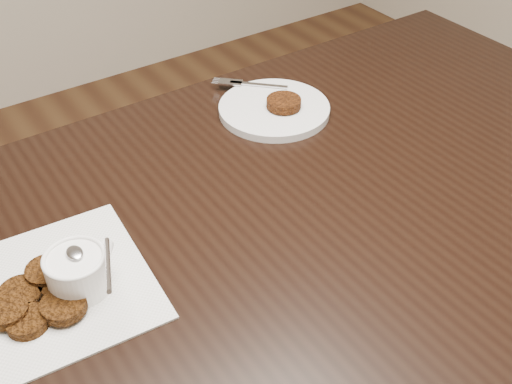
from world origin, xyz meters
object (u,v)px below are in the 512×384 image
Objects in this scene: table at (301,372)px; sauce_ramekin at (73,256)px; napkin at (51,290)px; plate_with_patty at (274,105)px.

table is 0.56m from sauce_ramekin.
napkin is 1.23× the size of plate_with_patty.
napkin is at bearing -158.73° from plate_with_patty.
table is at bearing -12.92° from sauce_ramekin.
table is 7.04× the size of plate_with_patty.
napkin is 2.22× the size of sauce_ramekin.
napkin is 0.07m from sauce_ramekin.
plate_with_patty is at bearing 24.65° from sauce_ramekin.
sauce_ramekin reaches higher than table.
sauce_ramekin is at bearing -28.61° from napkin.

